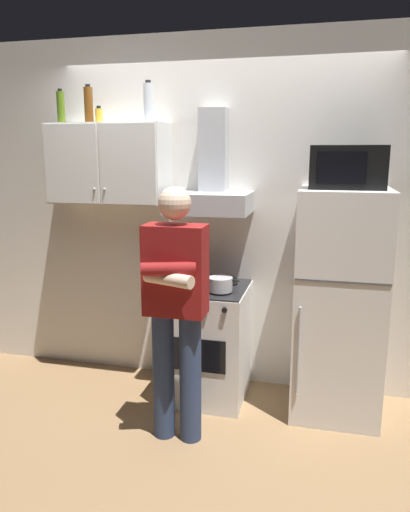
# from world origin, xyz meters

# --- Properties ---
(ground_plane) EXTENTS (7.00, 7.00, 0.00)m
(ground_plane) POSITION_xyz_m (0.00, 0.00, 0.00)
(ground_plane) COLOR olive
(back_wall_tiled) EXTENTS (4.80, 0.10, 2.70)m
(back_wall_tiled) POSITION_xyz_m (0.00, 0.60, 1.35)
(back_wall_tiled) COLOR silver
(back_wall_tiled) RESTS_ON ground_plane
(upper_cabinet) EXTENTS (0.90, 0.37, 0.60)m
(upper_cabinet) POSITION_xyz_m (-0.85, 0.37, 1.75)
(upper_cabinet) COLOR white
(stove_oven) EXTENTS (0.60, 0.62, 0.87)m
(stove_oven) POSITION_xyz_m (-0.05, 0.25, 0.43)
(stove_oven) COLOR white
(stove_oven) RESTS_ON ground_plane
(range_hood) EXTENTS (0.60, 0.44, 0.75)m
(range_hood) POSITION_xyz_m (-0.05, 0.38, 1.60)
(range_hood) COLOR #B7BABF
(refrigerator) EXTENTS (0.60, 0.62, 1.60)m
(refrigerator) POSITION_xyz_m (0.90, 0.25, 0.80)
(refrigerator) COLOR white
(refrigerator) RESTS_ON ground_plane
(microwave) EXTENTS (0.48, 0.37, 0.28)m
(microwave) POSITION_xyz_m (0.90, 0.27, 1.74)
(microwave) COLOR black
(microwave) RESTS_ON refrigerator
(person_standing) EXTENTS (0.38, 0.33, 1.64)m
(person_standing) POSITION_xyz_m (-0.10, -0.36, 0.90)
(person_standing) COLOR navy
(person_standing) RESTS_ON ground_plane
(cooking_pot) EXTENTS (0.27, 0.17, 0.10)m
(cooking_pot) POSITION_xyz_m (0.08, 0.13, 0.92)
(cooking_pot) COLOR #B7BABF
(cooking_pot) RESTS_ON stove_oven
(bottle_beer_brown) EXTENTS (0.07, 0.07, 0.28)m
(bottle_beer_brown) POSITION_xyz_m (-0.99, 0.37, 2.18)
(bottle_beer_brown) COLOR brown
(bottle_beer_brown) RESTS_ON upper_cabinet
(bottle_vodka_clear) EXTENTS (0.07, 0.07, 0.29)m
(bottle_vodka_clear) POSITION_xyz_m (-0.51, 0.37, 2.19)
(bottle_vodka_clear) COLOR silver
(bottle_vodka_clear) RESTS_ON upper_cabinet
(bottle_spice_jar) EXTENTS (0.06, 0.06, 0.12)m
(bottle_spice_jar) POSITION_xyz_m (-0.90, 0.35, 2.10)
(bottle_spice_jar) COLOR gold
(bottle_spice_jar) RESTS_ON upper_cabinet
(bottle_olive_oil) EXTENTS (0.06, 0.06, 0.25)m
(bottle_olive_oil) POSITION_xyz_m (-1.22, 0.36, 2.17)
(bottle_olive_oil) COLOR #4C6B19
(bottle_olive_oil) RESTS_ON upper_cabinet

